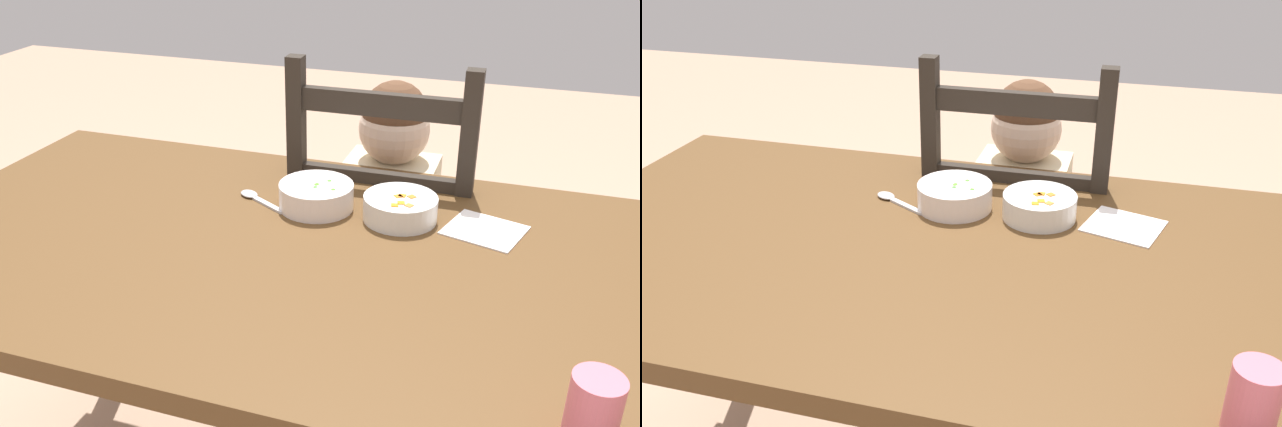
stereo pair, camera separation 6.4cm
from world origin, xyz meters
The scene contains 8 objects.
dining_table centered at (0.00, 0.00, 0.65)m, with size 1.54×0.85×0.75m.
dining_chair centered at (0.08, 0.47, 0.46)m, with size 0.42×0.42×1.02m.
child_figure centered at (0.08, 0.47, 0.62)m, with size 0.32×0.31×0.94m.
bowl_of_peas centered at (-0.01, 0.17, 0.77)m, with size 0.15×0.15×0.05m.
bowl_of_carrots centered at (0.17, 0.17, 0.77)m, with size 0.15×0.15×0.05m.
spoon centered at (-0.15, 0.17, 0.75)m, with size 0.13×0.09×0.01m.
drinking_cup centered at (0.51, -0.34, 0.79)m, with size 0.06×0.06×0.10m, color #DE697C.
paper_napkin centered at (0.33, 0.18, 0.75)m, with size 0.14×0.13×0.00m, color white.
Camera 1 is at (0.40, -1.03, 1.36)m, focal length 38.37 mm.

